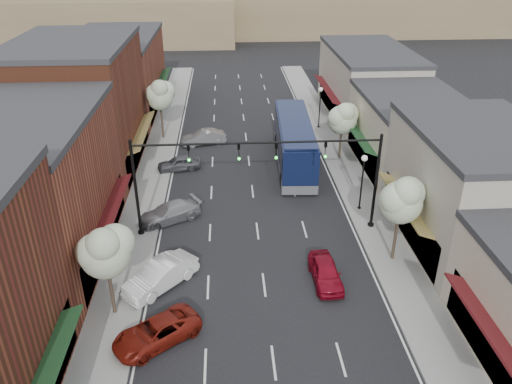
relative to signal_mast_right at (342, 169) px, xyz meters
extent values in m
plane|color=black|center=(-5.62, -8.00, -4.62)|extent=(160.00, 160.00, 0.00)
cube|color=gray|center=(-14.02, 10.50, -4.55)|extent=(2.80, 73.00, 0.15)
cube|color=gray|center=(2.78, 10.50, -4.55)|extent=(2.80, 73.00, 0.15)
cube|color=gray|center=(-12.62, 10.50, -4.55)|extent=(0.25, 73.00, 0.17)
cube|color=gray|center=(1.38, 10.50, -4.55)|extent=(0.25, 73.00, 0.17)
cube|color=brown|center=(-19.92, -2.00, -0.12)|extent=(9.00, 14.00, 9.00)
cube|color=#2D2D30|center=(-19.92, -2.00, 4.58)|extent=(9.20, 14.10, 0.40)
cube|color=black|center=(-15.72, -2.00, -3.02)|extent=(0.60, 11.90, 2.60)
cube|color=#4E1215|center=(-14.92, -2.00, -1.52)|extent=(1.07, 9.80, 0.49)
cube|color=brown|center=(-19.92, 12.00, 0.63)|extent=(9.00, 14.00, 10.50)
cube|color=#2D2D30|center=(-19.92, 12.00, 6.08)|extent=(9.20, 14.10, 0.40)
cube|color=black|center=(-15.72, 12.00, -3.02)|extent=(0.60, 11.90, 2.60)
cube|color=olive|center=(-14.92, 12.00, -1.52)|extent=(1.07, 9.80, 0.49)
cube|color=brown|center=(-19.92, 28.00, -0.62)|extent=(9.00, 18.00, 8.00)
cube|color=#2D2D30|center=(-19.92, 28.00, 3.58)|extent=(9.20, 18.10, 0.40)
cube|color=black|center=(-15.72, 28.00, -3.02)|extent=(0.60, 15.30, 2.60)
cube|color=#1A4221|center=(-14.92, 28.00, -1.52)|extent=(1.07, 12.60, 0.49)
cube|color=black|center=(4.48, -14.00, -3.02)|extent=(0.60, 10.20, 2.60)
cube|color=#4E1215|center=(3.68, -14.00, -1.52)|extent=(1.07, 8.40, 0.49)
cube|color=#A49C8D|center=(8.18, -2.00, -0.87)|extent=(8.00, 12.00, 7.50)
cube|color=#2D2D30|center=(8.18, -2.00, 3.08)|extent=(8.20, 12.10, 0.40)
cube|color=black|center=(4.48, -2.00, -3.02)|extent=(0.60, 10.20, 2.60)
cube|color=olive|center=(3.68, -2.00, -1.52)|extent=(1.07, 8.40, 0.49)
cube|color=beige|center=(8.18, 10.00, -1.62)|extent=(8.00, 12.00, 6.00)
cube|color=#2D2D30|center=(8.18, 10.00, 1.58)|extent=(8.20, 12.10, 0.40)
cube|color=black|center=(4.48, 10.00, -3.02)|extent=(0.60, 10.20, 2.60)
cube|color=#1A4221|center=(3.68, 10.00, -1.52)|extent=(1.07, 8.40, 0.49)
cube|color=#A49C8D|center=(8.18, 24.00, -1.12)|extent=(8.00, 16.00, 7.00)
cube|color=#2D2D30|center=(8.18, 24.00, 2.58)|extent=(8.20, 16.10, 0.40)
cube|color=black|center=(4.48, 24.00, -3.02)|extent=(0.60, 13.60, 2.60)
cube|color=#4E1215|center=(3.68, 24.00, -1.52)|extent=(1.07, 11.20, 0.49)
cube|color=#7A6647|center=(-30.62, 70.00, -0.62)|extent=(50.00, 20.00, 8.00)
cylinder|color=black|center=(2.38, 0.00, -4.47)|extent=(0.44, 0.44, 0.30)
cylinder|color=black|center=(2.38, 0.00, -1.12)|extent=(0.20, 0.20, 7.00)
cylinder|color=black|center=(-1.62, 0.00, 1.98)|extent=(8.00, 0.14, 0.14)
imported|color=black|center=(-1.22, 0.00, 1.38)|extent=(0.18, 0.46, 1.10)
sphere|color=#19E533|center=(-1.22, -0.12, 0.96)|extent=(0.18, 0.18, 0.18)
imported|color=black|center=(-4.42, 0.00, 1.38)|extent=(0.18, 0.46, 1.10)
sphere|color=#19E533|center=(-4.42, -0.12, 0.96)|extent=(0.18, 0.18, 0.18)
cylinder|color=black|center=(-13.62, 0.00, -4.47)|extent=(0.44, 0.44, 0.30)
cylinder|color=black|center=(-13.62, 0.00, -1.12)|extent=(0.20, 0.20, 7.00)
cylinder|color=black|center=(-9.62, 0.00, 1.98)|extent=(8.00, 0.14, 0.14)
imported|color=black|center=(-10.02, 0.00, 1.38)|extent=(0.18, 0.46, 1.10)
sphere|color=#19E533|center=(-10.02, -0.12, 0.96)|extent=(0.18, 0.18, 0.18)
imported|color=black|center=(-6.82, 0.00, 1.38)|extent=(0.18, 0.46, 1.10)
sphere|color=#19E533|center=(-6.82, -0.12, 0.96)|extent=(0.18, 0.18, 0.18)
cylinder|color=#47382B|center=(2.68, -4.00, -2.77)|extent=(0.20, 0.20, 3.71)
sphere|color=#A4BB90|center=(2.68, -4.00, -0.45)|extent=(2.60, 2.60, 2.60)
sphere|color=#A4BB90|center=(3.18, -3.70, 0.02)|extent=(2.00, 2.00, 2.00)
sphere|color=#A4BB90|center=(2.28, -4.30, -0.10)|extent=(1.90, 1.90, 1.90)
sphere|color=#A4BB90|center=(2.78, -4.50, 0.48)|extent=(1.70, 1.70, 1.70)
cylinder|color=#47382B|center=(2.68, 12.00, -2.96)|extent=(0.20, 0.20, 3.33)
sphere|color=#A4BB90|center=(2.68, 12.00, -0.88)|extent=(2.60, 2.60, 2.60)
sphere|color=#A4BB90|center=(3.18, 12.30, -0.46)|extent=(2.00, 2.00, 2.00)
sphere|color=#A4BB90|center=(2.28, 11.70, -0.57)|extent=(1.90, 1.90, 1.90)
sphere|color=#A4BB90|center=(2.78, 11.50, -0.05)|extent=(1.70, 1.70, 1.70)
cylinder|color=#47382B|center=(-13.92, -8.00, -2.86)|extent=(0.20, 0.20, 3.52)
sphere|color=#A4BB90|center=(-13.92, -8.00, -0.66)|extent=(2.60, 2.60, 2.60)
sphere|color=#A4BB90|center=(-13.42, -7.70, -0.22)|extent=(2.00, 2.00, 2.00)
sphere|color=#A4BB90|center=(-14.32, -8.30, -0.33)|extent=(1.90, 1.90, 1.90)
sphere|color=#A4BB90|center=(-13.82, -8.50, 0.22)|extent=(1.70, 1.70, 1.70)
cylinder|color=#47382B|center=(-13.92, 18.00, -2.70)|extent=(0.20, 0.20, 3.84)
sphere|color=#A4BB90|center=(-13.92, 18.00, -0.30)|extent=(2.60, 2.60, 2.60)
sphere|color=#A4BB90|center=(-13.42, 18.30, 0.18)|extent=(2.00, 2.00, 2.00)
sphere|color=#A4BB90|center=(-14.32, 17.70, 0.06)|extent=(1.90, 1.90, 1.90)
sphere|color=#A4BB90|center=(-13.82, 17.50, 0.66)|extent=(1.70, 1.70, 1.70)
cylinder|color=black|center=(2.18, 2.50, -4.52)|extent=(0.28, 0.28, 0.20)
cylinder|color=black|center=(2.18, 2.50, -2.62)|extent=(0.12, 0.12, 4.00)
sphere|color=white|center=(2.18, 2.50, -0.40)|extent=(0.44, 0.44, 0.44)
cylinder|color=black|center=(2.18, 20.00, -4.52)|extent=(0.28, 0.28, 0.20)
cylinder|color=black|center=(2.18, 20.00, -2.62)|extent=(0.12, 0.12, 4.00)
sphere|color=white|center=(2.18, 20.00, -0.40)|extent=(0.44, 0.44, 0.44)
cube|color=#0E1739|center=(-1.64, 11.25, -2.50)|extent=(3.50, 13.16, 3.35)
cube|color=#595B60|center=(-1.64, 11.25, -4.02)|extent=(3.52, 13.18, 0.76)
cube|color=black|center=(-1.64, 11.25, -2.02)|extent=(3.51, 12.12, 1.19)
cube|color=#0E1739|center=(-1.64, 11.25, -0.77)|extent=(3.25, 12.63, 0.27)
cube|color=black|center=(-1.97, 4.80, -1.80)|extent=(2.26, 0.20, 1.30)
cylinder|color=black|center=(-3.15, 6.77, -4.06)|extent=(0.41, 1.15, 1.13)
cylinder|color=black|center=(-0.59, 6.63, -4.06)|extent=(0.41, 1.15, 1.13)
cylinder|color=black|center=(-2.70, 15.44, -4.06)|extent=(0.41, 1.15, 1.13)
cylinder|color=black|center=(-0.14, 15.31, -4.06)|extent=(0.41, 1.15, 1.13)
cylinder|color=black|center=(-2.78, 13.92, -4.06)|extent=(0.41, 1.15, 1.13)
cylinder|color=black|center=(-0.22, 13.79, -4.06)|extent=(0.41, 1.15, 1.13)
imported|color=maroon|center=(-1.97, -5.89, -3.95)|extent=(1.75, 4.03, 1.35)
imported|color=maroon|center=(-11.39, -10.22, -3.99)|extent=(4.88, 4.33, 1.26)
imported|color=white|center=(-11.66, -5.72, -3.84)|extent=(4.46, 4.61, 1.57)
imported|color=#98999D|center=(-11.82, 1.80, -3.96)|extent=(4.90, 3.85, 1.33)
imported|color=#515358|center=(-11.79, 10.46, -3.99)|extent=(3.96, 2.27, 1.27)
imported|color=#959599|center=(-9.82, 16.31, -3.92)|extent=(4.50, 2.40, 1.41)
camera|label=1|loc=(-7.57, -29.47, 13.89)|focal=35.00mm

